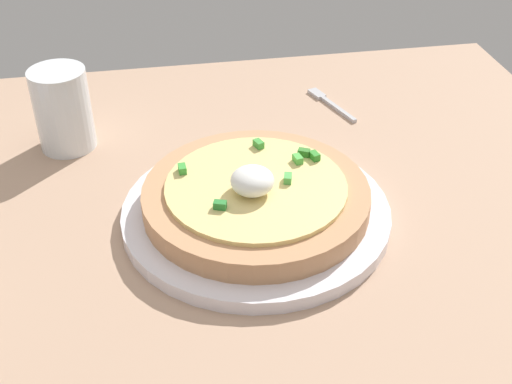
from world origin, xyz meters
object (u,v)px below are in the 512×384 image
object	(u,v)px
pizza	(256,196)
fork	(328,102)
plate	(256,213)
cup_near	(64,114)

from	to	relation	value
pizza	fork	distance (cm)	28.37
plate	cup_near	size ratio (longest dim) A/B	2.79
pizza	cup_near	xyz separation A→B (cm)	(-20.68, 19.10, 1.48)
pizza	cup_near	world-z (taller)	cup_near
fork	cup_near	bearing A→B (deg)	78.55
plate	fork	distance (cm)	28.20
cup_near	fork	size ratio (longest dim) A/B	1.01
plate	cup_near	bearing A→B (deg)	137.34
cup_near	fork	distance (cm)	35.93
pizza	cup_near	bearing A→B (deg)	137.27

